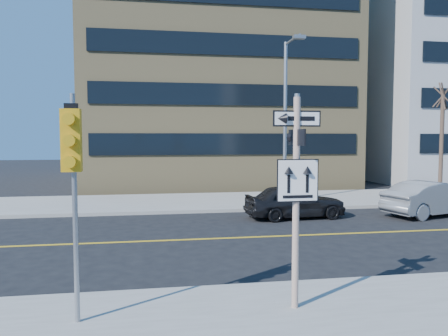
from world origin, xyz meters
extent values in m
plane|color=black|center=(0.00, 0.00, 0.00)|extent=(120.00, 120.00, 0.00)
cylinder|color=silver|center=(0.00, -2.50, 2.15)|extent=(0.13, 0.13, 4.00)
cylinder|color=gray|center=(0.00, -2.50, 4.18)|extent=(0.10, 0.10, 0.06)
cube|color=black|center=(0.00, -2.50, 3.75)|extent=(0.92, 0.03, 0.30)
cube|color=black|center=(0.00, -2.50, 3.40)|extent=(0.03, 0.92, 0.30)
cube|color=white|center=(0.00, -2.58, 2.60)|extent=(0.80, 0.03, 0.80)
cylinder|color=gray|center=(-4.00, -2.50, 2.15)|extent=(0.09, 0.09, 4.00)
cube|color=gold|center=(-4.00, -2.70, 3.35)|extent=(0.32, 0.22, 1.05)
sphere|color=#8C0705|center=(-4.00, -2.82, 3.70)|extent=(0.17, 0.17, 0.17)
sphere|color=black|center=(-4.00, -2.82, 3.35)|extent=(0.17, 0.17, 0.17)
sphere|color=black|center=(-4.00, -2.82, 3.00)|extent=(0.17, 0.17, 0.17)
imported|color=black|center=(3.27, 7.21, 0.72)|extent=(1.98, 4.32, 1.44)
imported|color=gray|center=(9.32, 6.73, 0.76)|extent=(2.76, 4.84, 1.51)
cylinder|color=gray|center=(4.00, 11.00, 4.15)|extent=(0.18, 0.18, 8.00)
cylinder|color=gray|center=(4.00, 10.00, 8.05)|extent=(0.10, 2.20, 0.10)
cube|color=gray|center=(4.00, 9.00, 7.95)|extent=(0.55, 0.30, 0.16)
cylinder|color=#362820|center=(13.00, 11.30, 3.05)|extent=(0.22, 0.22, 5.80)
cube|color=tan|center=(2.00, 25.00, 9.00)|extent=(18.00, 18.00, 18.00)
camera|label=1|loc=(-2.68, -10.32, 3.40)|focal=35.00mm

